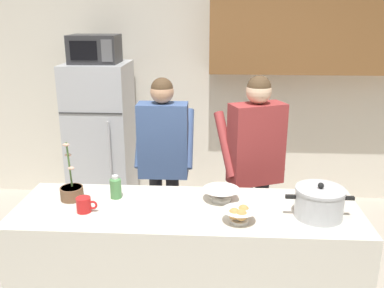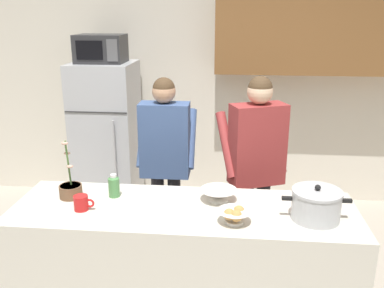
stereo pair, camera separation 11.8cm
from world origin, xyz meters
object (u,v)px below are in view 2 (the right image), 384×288
at_px(coffee_mug, 82,203).
at_px(bottle_near_edge, 114,186).
at_px(potted_orchid, 71,189).
at_px(empty_bowl, 218,194).
at_px(microwave, 101,49).
at_px(person_near_pot, 165,150).
at_px(refrigerator, 107,137).
at_px(cooking_pot, 316,205).
at_px(person_by_sink, 256,155).
at_px(bread_bowl, 235,215).

distance_m(coffee_mug, bottle_near_edge, 0.26).
bearing_deg(potted_orchid, empty_bowl, 2.30).
bearing_deg(microwave, person_near_pot, -49.77).
distance_m(refrigerator, microwave, 0.94).
xyz_separation_m(person_near_pot, cooking_pot, (1.06, -0.96, 0.01)).
bearing_deg(person_by_sink, coffee_mug, -143.32).
xyz_separation_m(bread_bowl, bottle_near_edge, (-0.80, 0.30, 0.03)).
bearing_deg(refrigerator, potted_orchid, -80.92).
xyz_separation_m(microwave, bread_bowl, (1.37, -2.00, -0.77)).
height_order(person_near_pot, bottle_near_edge, person_near_pot).
height_order(coffee_mug, potted_orchid, potted_orchid).
xyz_separation_m(coffee_mug, empty_bowl, (0.85, 0.21, -0.00)).
bearing_deg(bottle_near_edge, person_by_sink, 32.44).
height_order(person_by_sink, empty_bowl, person_by_sink).
relative_size(microwave, potted_orchid, 1.20).
height_order(person_near_pot, empty_bowl, person_near_pot).
height_order(person_by_sink, cooking_pot, person_by_sink).
relative_size(bread_bowl, empty_bowl, 0.83).
xyz_separation_m(microwave, person_by_sink, (1.54, -1.08, -0.71)).
distance_m(coffee_mug, bread_bowl, 0.96).
relative_size(empty_bowl, bottle_near_edge, 1.54).
relative_size(coffee_mug, bottle_near_edge, 0.83).
distance_m(refrigerator, person_near_pot, 1.26).
bearing_deg(refrigerator, cooking_pot, -46.04).
bearing_deg(coffee_mug, potted_orchid, 127.95).
bearing_deg(cooking_pot, bottle_near_edge, 171.27).
distance_m(refrigerator, coffee_mug, 1.99).
distance_m(cooking_pot, coffee_mug, 1.43).
xyz_separation_m(person_by_sink, bread_bowl, (-0.17, -0.92, -0.06)).
relative_size(person_near_pot, coffee_mug, 12.29).
distance_m(person_by_sink, bottle_near_edge, 1.15).
bearing_deg(microwave, potted_orchid, -80.81).
relative_size(refrigerator, microwave, 3.34).
bearing_deg(person_by_sink, cooking_pot, -68.91).
height_order(person_by_sink, potted_orchid, person_by_sink).
relative_size(bread_bowl, bottle_near_edge, 1.28).
xyz_separation_m(person_near_pot, coffee_mug, (-0.37, -0.98, -0.03)).
relative_size(microwave, cooking_pot, 1.18).
bearing_deg(refrigerator, person_by_sink, -35.72).
xyz_separation_m(cooking_pot, bottle_near_edge, (-1.28, 0.20, -0.02)).
distance_m(microwave, bottle_near_edge, 1.94).
relative_size(person_near_pot, empty_bowl, 6.62).
bearing_deg(coffee_mug, person_near_pot, 69.19).
height_order(refrigerator, microwave, microwave).
relative_size(person_near_pot, bread_bowl, 7.94).
relative_size(bottle_near_edge, potted_orchid, 0.40).
xyz_separation_m(microwave, cooking_pot, (1.85, -1.90, -0.73)).
height_order(cooking_pot, bottle_near_edge, cooking_pot).
distance_m(person_near_pot, empty_bowl, 0.90).
height_order(person_by_sink, coffee_mug, person_by_sink).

